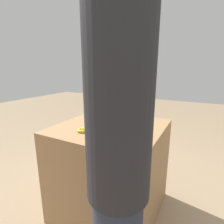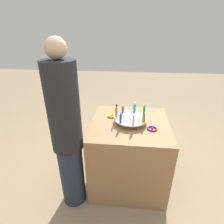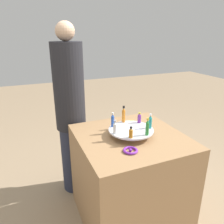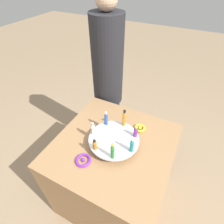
{
  "view_description": "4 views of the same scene",
  "coord_description": "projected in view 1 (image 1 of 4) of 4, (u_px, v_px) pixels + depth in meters",
  "views": [
    {
      "loc": [
        1.19,
        0.65,
        1.25
      ],
      "look_at": [
        0.16,
        0.1,
        0.96
      ],
      "focal_mm": 28.0,
      "sensor_mm": 36.0,
      "label": 1
    },
    {
      "loc": [
        0.03,
        1.65,
        1.7
      ],
      "look_at": [
        0.19,
        0.11,
        0.97
      ],
      "focal_mm": 28.0,
      "sensor_mm": 36.0,
      "label": 2
    },
    {
      "loc": [
        -1.38,
        0.74,
        1.56
      ],
      "look_at": [
        0.16,
        0.1,
        0.96
      ],
      "focal_mm": 35.0,
      "sensor_mm": 36.0,
      "label": 3
    },
    {
      "loc": [
        -0.7,
        -0.34,
        1.79
      ],
      "look_at": [
        0.14,
        0.09,
        0.95
      ],
      "focal_mm": 28.0,
      "sensor_mm": 36.0,
      "label": 4
    }
  ],
  "objects": [
    {
      "name": "ground_plane",
      "position": [
        111.0,
        207.0,
        1.62
      ],
      "size": [
        12.0,
        12.0,
        0.0
      ],
      "primitive_type": "plane",
      "color": "#997F60"
    },
    {
      "name": "party_table",
      "position": [
        111.0,
        169.0,
        1.53
      ],
      "size": [
        0.82,
        0.82,
        0.8
      ],
      "color": "#9E754C",
      "rests_on": "ground_plane"
    },
    {
      "name": "display_stand",
      "position": [
        111.0,
        121.0,
        1.42
      ],
      "size": [
        0.35,
        0.35,
        0.06
      ],
      "color": "silver",
      "rests_on": "party_table"
    },
    {
      "name": "bottle_amber",
      "position": [
        125.0,
        112.0,
        1.49
      ],
      "size": [
        0.03,
        0.03,
        0.09
      ],
      "color": "#AD6B19",
      "rests_on": "display_stand"
    },
    {
      "name": "bottle_green",
      "position": [
        112.0,
        107.0,
        1.55
      ],
      "size": [
        0.03,
        0.03,
        0.13
      ],
      "color": "#288438",
      "rests_on": "display_stand"
    },
    {
      "name": "bottle_teal",
      "position": [
        98.0,
        109.0,
        1.5
      ],
      "size": [
        0.03,
        0.03,
        0.12
      ],
      "color": "teal",
      "rests_on": "display_stand"
    },
    {
      "name": "bottle_purple",
      "position": [
        92.0,
        114.0,
        1.38
      ],
      "size": [
        0.03,
        0.03,
        0.09
      ],
      "color": "#702D93",
      "rests_on": "display_stand"
    },
    {
      "name": "bottle_orange",
      "position": [
        100.0,
        115.0,
        1.27
      ],
      "size": [
        0.03,
        0.03,
        0.14
      ],
      "color": "orange",
      "rests_on": "display_stand"
    },
    {
      "name": "bottle_blue",
      "position": [
        118.0,
        117.0,
        1.26
      ],
      "size": [
        0.03,
        0.03,
        0.12
      ],
      "color": "#234CAD",
      "rests_on": "display_stand"
    },
    {
      "name": "bottle_clear",
      "position": [
        129.0,
        114.0,
        1.36
      ],
      "size": [
        0.03,
        0.03,
        0.11
      ],
      "color": "silver",
      "rests_on": "display_stand"
    },
    {
      "name": "ribbon_bow_purple",
      "position": [
        134.0,
        120.0,
        1.56
      ],
      "size": [
        0.1,
        0.1,
        0.02
      ],
      "color": "purple",
      "rests_on": "party_table"
    },
    {
      "name": "ribbon_bow_gold",
      "position": [
        83.0,
        130.0,
        1.29
      ],
      "size": [
        0.09,
        0.09,
        0.03
      ],
      "color": "gold",
      "rests_on": "party_table"
    },
    {
      "name": "person_figure",
      "position": [
        118.0,
        165.0,
        0.77
      ],
      "size": [
        0.28,
        0.28,
        1.66
      ],
      "rotation": [
        0.0,
        0.0,
        -2.59
      ],
      "color": "#282D42",
      "rests_on": "ground_plane"
    }
  ]
}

